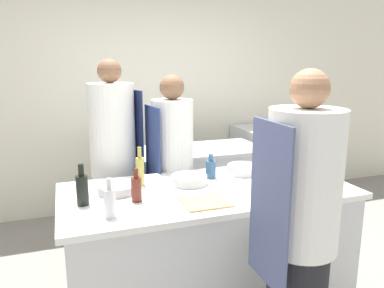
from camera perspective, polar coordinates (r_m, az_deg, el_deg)
wall_back at (r=4.60m, az=-7.37°, el=7.46°), size 8.00×0.06×2.80m
prep_counter at (r=2.87m, az=2.39°, el=-15.33°), size 2.05×0.95×0.91m
pass_counter at (r=3.96m, az=-1.57°, el=-7.26°), size 1.70×0.70×0.91m
oven_range at (r=4.98m, az=12.06°, el=-2.99°), size 0.90×0.68×0.98m
chef_at_prep_near at (r=2.14m, az=16.04°, el=-13.27°), size 0.40×0.39×1.76m
chef_at_stove at (r=3.30m, az=-11.78°, el=-3.33°), size 0.43×0.42×1.82m
chef_at_pass_far at (r=3.24m, az=-2.98°, el=-4.52°), size 0.38×0.36×1.69m
bottle_olive_oil at (r=2.74m, az=-7.93°, el=-3.98°), size 0.06×0.06×0.28m
bottle_vinegar at (r=2.90m, az=2.88°, el=-3.73°), size 0.08×0.08×0.19m
bottle_wine at (r=2.44m, az=-8.47°, el=-6.71°), size 0.07×0.07×0.22m
bottle_cooking_oil at (r=2.45m, az=-16.38°, el=-6.58°), size 0.08×0.08×0.27m
bottle_sauce at (r=2.23m, az=-12.42°, el=-8.63°), size 0.07×0.07×0.24m
bowl_mixing_large at (r=2.64m, az=-11.29°, el=-6.60°), size 0.28×0.28×0.06m
bowl_prep_small at (r=3.03m, az=7.79°, el=-3.86°), size 0.25×0.25×0.07m
bowl_ceramic_blue at (r=2.76m, az=-0.43°, el=-5.47°), size 0.26×0.26×0.07m
cup at (r=2.74m, az=17.85°, el=-6.03°), size 0.07×0.07×0.08m
cutting_board at (r=2.42m, az=2.01°, el=-8.78°), size 0.30×0.27×0.01m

